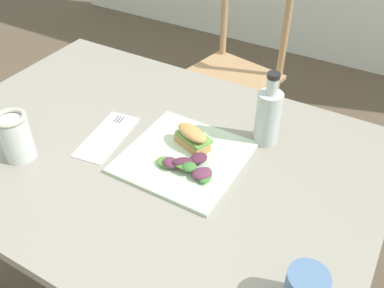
% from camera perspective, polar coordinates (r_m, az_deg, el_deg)
% --- Properties ---
extents(ground_plane, '(8.61, 8.61, 0.00)m').
position_cam_1_polar(ground_plane, '(1.72, -6.69, -18.73)').
color(ground_plane, brown).
extents(dining_table, '(1.21, 0.84, 0.74)m').
position_cam_1_polar(dining_table, '(1.20, -6.00, -5.42)').
color(dining_table, gray).
rests_on(dining_table, ground).
extents(chair_wooden_far, '(0.47, 0.47, 0.87)m').
position_cam_1_polar(chair_wooden_far, '(2.02, 5.58, 9.43)').
color(chair_wooden_far, tan).
rests_on(chair_wooden_far, ground).
extents(plate_lunch, '(0.29, 0.29, 0.01)m').
position_cam_1_polar(plate_lunch, '(1.07, -1.08, -1.79)').
color(plate_lunch, beige).
rests_on(plate_lunch, dining_table).
extents(sandwich_half_front, '(0.11, 0.09, 0.06)m').
position_cam_1_polar(sandwich_half_front, '(1.08, 0.05, 0.93)').
color(sandwich_half_front, tan).
rests_on(sandwich_half_front, plate_lunch).
extents(salad_mixed_greens, '(0.16, 0.10, 0.03)m').
position_cam_1_polar(salad_mixed_greens, '(1.02, -0.59, -3.03)').
color(salad_mixed_greens, '#602D47').
rests_on(salad_mixed_greens, plate_lunch).
extents(napkin_folded, '(0.12, 0.23, 0.00)m').
position_cam_1_polar(napkin_folded, '(1.16, -11.55, 1.00)').
color(napkin_folded, white).
rests_on(napkin_folded, dining_table).
extents(fork_on_napkin, '(0.06, 0.18, 0.00)m').
position_cam_1_polar(fork_on_napkin, '(1.17, -11.20, 1.63)').
color(fork_on_napkin, silver).
rests_on(fork_on_napkin, napkin_folded).
extents(bottle_cold_brew, '(0.07, 0.07, 0.21)m').
position_cam_1_polar(bottle_cold_brew, '(1.10, 10.30, 3.37)').
color(bottle_cold_brew, '#472819').
rests_on(bottle_cold_brew, dining_table).
extents(mason_jar_iced_tea, '(0.08, 0.08, 0.13)m').
position_cam_1_polar(mason_jar_iced_tea, '(1.13, -22.91, 0.68)').
color(mason_jar_iced_tea, gold).
rests_on(mason_jar_iced_tea, dining_table).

